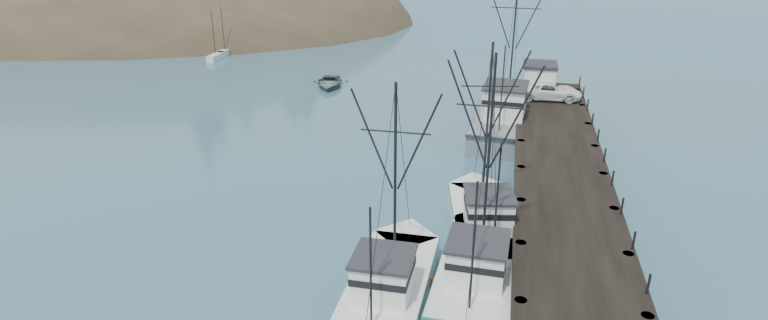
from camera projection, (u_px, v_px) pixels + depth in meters
ground at (269, 317)px, 28.05m from camera, size 400.00×400.00×0.00m
pier at (561, 174)px, 39.15m from camera, size 6.00×44.00×2.00m
headland at (60, 35)px, 115.12m from camera, size 134.80×78.00×51.00m
moored_sailboats at (215, 42)px, 85.39m from camera, size 20.83×21.27×6.35m
trawler_near at (479, 266)px, 30.59m from camera, size 4.37×11.90×11.96m
trawler_mid at (390, 282)px, 29.26m from camera, size 3.83×11.02×11.00m
trawler_far at (483, 220)px, 35.20m from camera, size 5.23×11.25×11.44m
work_vessel at (506, 116)px, 51.68m from camera, size 5.77×15.97×13.27m
pier_shed at (539, 78)px, 54.95m from camera, size 3.00×3.20×2.80m
pickup_truck at (550, 91)px, 53.32m from camera, size 5.67×2.83×1.54m
motorboat at (329, 86)px, 64.88m from camera, size 4.99×6.27×1.17m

